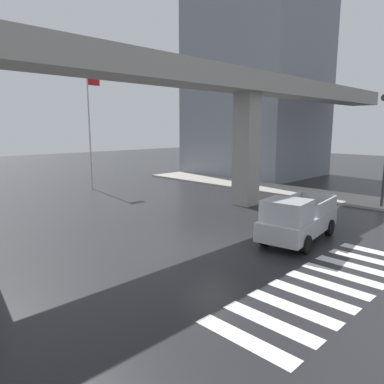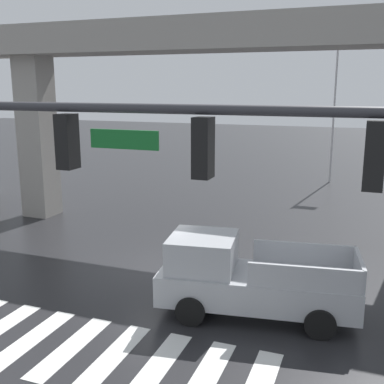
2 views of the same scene
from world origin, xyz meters
name	(u,v)px [view 1 (image 1 of 2)]	position (x,y,z in m)	size (l,w,h in m)	color
ground_plane	(213,248)	(0.00, 0.00, 0.00)	(120.00, 120.00, 0.00)	#232326
crosswalk_stripes	(328,285)	(0.00, -4.99, 0.01)	(9.35, 2.80, 0.01)	silver
elevated_overpass	(145,80)	(0.00, 4.48, 7.26)	(54.63, 2.42, 8.42)	#9E9991
sidewalk_east	(325,196)	(14.48, 2.00, 0.07)	(4.00, 36.00, 0.15)	#9E9991
pickup_truck	(297,220)	(3.35, -1.92, 0.99)	(5.32, 2.63, 2.08)	#A8AAAF
flagpole	(90,123)	(4.09, 17.23, 5.39)	(1.16, 0.12, 9.23)	silver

